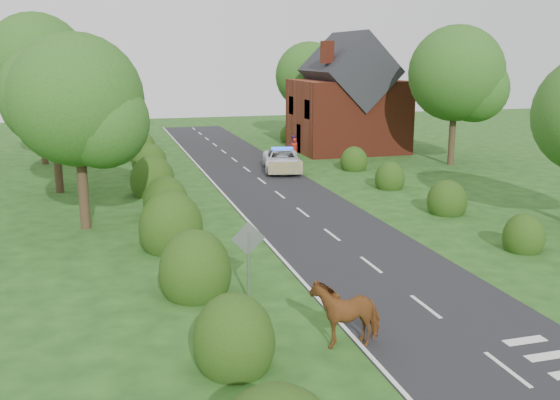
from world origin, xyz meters
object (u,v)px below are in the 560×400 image
object	(u,v)px
road_sign	(248,249)
pedestrian_red	(294,150)
police_van	(282,160)
pedestrian_purple	(293,147)
cow	(346,316)

from	to	relation	value
road_sign	pedestrian_red	world-z (taller)	road_sign
police_van	pedestrian_purple	size ratio (longest dim) A/B	3.14
cow	pedestrian_purple	bearing A→B (deg)	165.15
pedestrian_red	pedestrian_purple	bearing A→B (deg)	-106.26
pedestrian_purple	police_van	bearing A→B (deg)	72.14
cow	pedestrian_red	world-z (taller)	pedestrian_red
pedestrian_red	pedestrian_purple	world-z (taller)	pedestrian_purple
road_sign	cow	xyz separation A→B (m)	(1.81, -3.46, -0.93)
police_van	pedestrian_purple	world-z (taller)	pedestrian_purple
road_sign	pedestrian_purple	bearing A→B (deg)	69.98
cow	pedestrian_red	size ratio (longest dim) A/B	1.22
road_sign	police_van	xyz separation A→B (m)	(7.13, 20.91, -0.94)
pedestrian_purple	cow	bearing A→B (deg)	83.21
police_van	cow	bearing A→B (deg)	-90.89
cow	pedestrian_red	xyz separation A→B (m)	(7.20, 27.79, 0.11)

